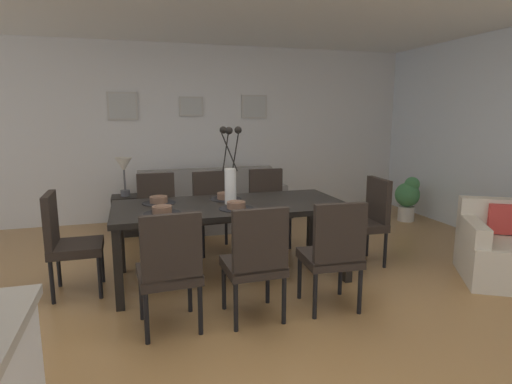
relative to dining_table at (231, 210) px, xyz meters
name	(u,v)px	position (x,y,z in m)	size (l,w,h in m)	color
ground_plane	(235,305)	(-0.12, -0.63, -0.67)	(9.00, 9.00, 0.00)	#A87A47
back_wall_panel	(184,133)	(-0.12, 2.62, 0.63)	(9.00, 0.10, 2.60)	silver
dining_table	(231,210)	(0.00, 0.00, 0.00)	(2.20, 0.99, 0.74)	black
dining_chair_near_left	(170,266)	(-0.66, -0.91, -0.16)	(0.47, 0.47, 0.92)	black
dining_chair_near_right	(158,210)	(-0.64, 0.93, -0.16)	(0.46, 0.46, 0.92)	black
dining_chair_far_left	(256,258)	(-0.02, -0.93, -0.16)	(0.45, 0.45, 0.92)	black
dining_chair_far_right	(213,207)	(0.00, 0.91, -0.16)	(0.47, 0.47, 0.92)	black
dining_chair_mid_left	(333,250)	(0.63, -0.93, -0.16)	(0.47, 0.47, 0.92)	black
dining_chair_mid_right	(268,203)	(0.69, 0.93, -0.16)	(0.45, 0.45, 0.92)	black
dining_chair_head_west	(66,239)	(-1.48, 0.03, -0.16)	(0.44, 0.44, 0.92)	black
dining_chair_head_east	(368,217)	(1.50, -0.02, -0.16)	(0.46, 0.46, 0.92)	black
centerpiece_vase	(230,175)	(0.00, 0.00, 0.35)	(0.21, 0.23, 0.73)	white
placemat_near_left	(162,213)	(-0.66, -0.22, 0.07)	(0.32, 0.32, 0.01)	black
bowl_near_left	(162,209)	(-0.66, -0.22, 0.11)	(0.17, 0.17, 0.07)	brown
placemat_near_right	(159,203)	(-0.66, 0.22, 0.07)	(0.32, 0.32, 0.01)	black
bowl_near_right	(159,199)	(-0.66, 0.22, 0.11)	(0.17, 0.17, 0.07)	brown
placemat_far_left	(236,208)	(0.00, -0.22, 0.07)	(0.32, 0.32, 0.01)	black
bowl_far_left	(236,204)	(0.00, -0.22, 0.11)	(0.17, 0.17, 0.07)	brown
placemat_far_right	(226,199)	(0.00, 0.22, 0.07)	(0.32, 0.32, 0.01)	black
bowl_far_right	(226,195)	(0.00, 0.22, 0.11)	(0.17, 0.17, 0.07)	brown
sofa	(211,207)	(0.16, 1.93, -0.40)	(1.98, 0.84, 0.80)	gray
side_table	(127,215)	(-1.00, 1.87, -0.41)	(0.36, 0.36, 0.52)	black
table_lamp	(124,168)	(-1.00, 1.87, 0.22)	(0.22, 0.22, 0.51)	#4C4C51
armchair	(508,251)	(2.55, -0.82, -0.39)	(1.09, 1.09, 0.75)	beige
framed_picture_left	(122,106)	(-0.98, 2.55, 1.02)	(0.42, 0.03, 0.40)	#B2ADA3
framed_picture_center	(191,106)	(0.00, 2.55, 1.02)	(0.36, 0.03, 0.29)	#B2ADA3
framed_picture_right	(254,107)	(0.98, 2.55, 1.02)	(0.41, 0.03, 0.36)	#B2ADA3
potted_plant	(408,197)	(3.04, 1.41, -0.30)	(0.36, 0.36, 0.67)	silver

